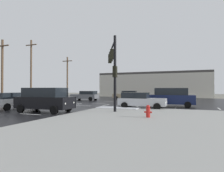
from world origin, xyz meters
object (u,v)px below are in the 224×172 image
Objects in this scene: sedan_silver at (140,100)px; sedan_tan at (127,95)px; traffic_signal_mast at (113,62)px; suv_navy at (171,97)px; utility_pole_mid at (2,70)px; utility_pole_distant at (67,77)px; utility_pole_far at (31,69)px; suv_black at (45,99)px; sedan_grey at (86,95)px; sedan_white at (13,100)px; fire_hydrant at (148,111)px.

sedan_silver is 15.89m from sedan_tan.
traffic_signal_mast is 1.25× the size of suv_navy.
utility_pole_mid is 14.67m from utility_pole_distant.
utility_pole_mid is (-18.18, -0.54, 3.54)m from sedan_silver.
sedan_silver is at bearing -16.25° from utility_pole_far.
utility_pole_distant reaches higher than suv_black.
sedan_white is at bearing 89.52° from sedan_grey.
utility_pole_far is at bearing -97.45° from utility_pole_distant.
traffic_signal_mast is 7.93m from suv_navy.
sedan_white is (-5.40, -19.44, 0.00)m from sedan_tan.
utility_pole_distant reaches higher than sedan_tan.
sedan_grey is at bearing 11.96° from traffic_signal_mast.
utility_pole_mid is at bearing -78.60° from utility_pole_far.
fire_hydrant is at bearing -15.70° from utility_pole_mid.
utility_pole_far is 8.57m from utility_pole_distant.
sedan_tan is 16.72m from utility_pole_far.
sedan_tan is 0.47× the size of utility_pole_far.
sedan_silver is (-1.98, 6.20, 0.32)m from fire_hydrant.
traffic_signal_mast is 7.71× the size of fire_hydrant.
utility_pole_far is at bearing 151.00° from fire_hydrant.
traffic_signal_mast is 1.34× the size of sedan_grey.
sedan_tan is 14.34m from suv_navy.
sedan_grey is 15.59m from suv_navy.
sedan_grey is 0.94× the size of suv_navy.
sedan_grey is 8.82m from utility_pole_distant.
sedan_tan is (5.54, 5.02, 0.00)m from sedan_grey.
utility_pole_far is (-19.43, 5.66, 4.32)m from sedan_silver.
utility_pole_distant reaches higher than sedan_white.
sedan_white is (-9.43, -2.48, -3.53)m from traffic_signal_mast.
utility_pole_distant is at bearing 18.11° from traffic_signal_mast.
traffic_signal_mast is at bearing -132.60° from sedan_silver.
fire_hydrant is 0.17× the size of sedan_grey.
fire_hydrant is 0.17× the size of sedan_white.
sedan_tan is 12.80m from utility_pole_distant.
sedan_tan is (-6.04, 14.69, 0.00)m from sedan_silver.
suv_navy is (2.62, 3.26, 0.24)m from sedan_silver.
sedan_white is at bearing -69.96° from utility_pole_distant.
utility_pole_far reaches higher than sedan_silver.
traffic_signal_mast is at bearing -6.10° from utility_pole_mid.
sedan_white is (-11.44, -4.74, 0.00)m from sedan_silver.
fire_hydrant is 0.17× the size of sedan_silver.
sedan_grey is 16.01m from suv_black.
traffic_signal_mast is 23.12m from utility_pole_distant.
sedan_grey is at bearing 1.88° from sedan_white.
suv_black is at bearing -138.22° from suv_navy.
suv_navy is (4.64, 5.53, -3.29)m from traffic_signal_mast.
utility_pole_mid is (-20.16, 5.67, 3.86)m from fire_hydrant.
suv_black is 1.06× the size of sedan_tan.
suv_black reaches higher than sedan_grey.
suv_black is (4.78, -15.28, 0.24)m from sedan_grey.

